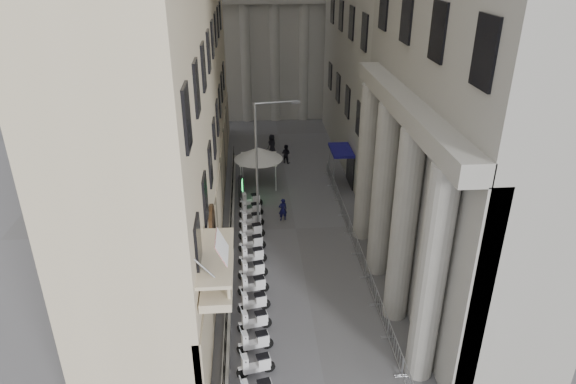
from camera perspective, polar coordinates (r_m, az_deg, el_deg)
The scene contains 29 objects.
iron_fence at distance 33.44m, azimuth -6.34°, elevation -5.37°, with size 0.30×28.00×1.40m, color black, non-canonical shape.
blue_awning at distance 41.09m, azimuth 5.75°, elevation 0.87°, with size 1.60×3.00×3.00m, color navy, non-canonical shape.
scooter_2 at distance 24.20m, azimuth -3.51°, elevation -19.57°, with size 0.56×1.40×1.50m, color white, non-canonical shape.
scooter_3 at distance 25.26m, azimuth -3.59°, elevation -17.19°, with size 0.56×1.40×1.50m, color white, non-canonical shape.
scooter_4 at distance 26.36m, azimuth -3.67°, elevation -15.01°, with size 0.56×1.40×1.50m, color white, non-canonical shape.
scooter_5 at distance 27.50m, azimuth -3.74°, elevation -13.01°, with size 0.56×1.40×1.50m, color white, non-canonical shape.
scooter_6 at distance 28.66m, azimuth -3.80°, elevation -11.17°, with size 0.56×1.40×1.50m, color white, non-canonical shape.
scooter_7 at distance 29.86m, azimuth -3.85°, elevation -9.47°, with size 0.56×1.40×1.50m, color white, non-canonical shape.
scooter_8 at distance 31.08m, azimuth -3.90°, elevation -7.91°, with size 0.56×1.40×1.50m, color white, non-canonical shape.
scooter_9 at distance 32.32m, azimuth -3.95°, elevation -6.46°, with size 0.56×1.40×1.50m, color white, non-canonical shape.
scooter_10 at distance 33.57m, azimuth -3.99°, elevation -5.13°, with size 0.56×1.40×1.50m, color white, non-canonical shape.
scooter_11 at distance 34.85m, azimuth -4.03°, elevation -3.89°, with size 0.56×1.40×1.50m, color white, non-canonical shape.
scooter_12 at distance 36.14m, azimuth -4.07°, elevation -2.73°, with size 0.56×1.40×1.50m, color white, non-canonical shape.
scooter_13 at distance 37.44m, azimuth -4.10°, elevation -1.66°, with size 0.56×1.40×1.50m, color white, non-canonical shape.
barrier_1 at distance 25.45m, azimuth 11.68°, elevation -17.40°, with size 0.60×2.40×1.10m, color #ADAFB5, non-canonical shape.
barrier_2 at distance 27.25m, azimuth 10.28°, elevation -13.87°, with size 0.60×2.40×1.10m, color #ADAFB5, non-canonical shape.
barrier_3 at distance 29.15m, azimuth 9.09°, elevation -10.78°, with size 0.60×2.40×1.10m, color #ADAFB5, non-canonical shape.
barrier_4 at distance 31.13m, azimuth 8.07°, elevation -8.06°, with size 0.60×2.40×1.10m, color #ADAFB5, non-canonical shape.
barrier_5 at distance 33.19m, azimuth 7.18°, elevation -5.68°, with size 0.60×2.40×1.10m, color #ADAFB5, non-canonical shape.
barrier_6 at distance 35.30m, azimuth 6.41°, elevation -3.58°, with size 0.60×2.40×1.10m, color #ADAFB5, non-canonical shape.
barrier_7 at distance 37.46m, azimuth 5.72°, elevation -1.72°, with size 0.60×2.40×1.10m, color #ADAFB5, non-canonical shape.
barrier_8 at distance 39.66m, azimuth 5.12°, elevation -0.06°, with size 0.60×2.40×1.10m, color #ADAFB5, non-canonical shape.
barrier_9 at distance 41.89m, azimuth 4.57°, elevation 1.42°, with size 0.60×2.40×1.10m, color #ADAFB5, non-canonical shape.
security_tent at distance 40.06m, azimuth -3.40°, elevation 4.31°, with size 3.81×3.81×3.09m.
street_lamp at distance 32.16m, azimuth -2.89°, elevation 3.90°, with size 2.84×0.59×8.74m.
info_kiosk at distance 38.01m, azimuth -5.29°, elevation 0.32°, with size 0.35×0.90×1.87m.
pedestrian_a at distance 35.23m, azimuth -0.59°, elevation -1.96°, with size 0.59×0.39×1.63m, color #0E0E38.
pedestrian_b at distance 44.69m, azimuth -0.24°, elevation 4.27°, with size 0.81×0.63×1.67m, color black.
pedestrian_c at distance 46.59m, azimuth -1.80°, elevation 5.30°, with size 0.91×0.59×1.87m, color black.
Camera 1 is at (-2.88, -10.65, 17.18)m, focal length 32.00 mm.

